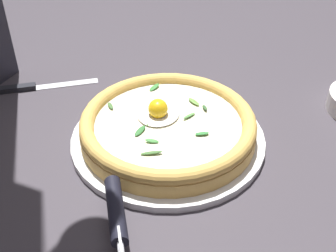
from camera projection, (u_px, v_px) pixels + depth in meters
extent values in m
cube|color=#3B363C|center=(170.00, 154.00, 0.73)|extent=(2.40, 2.40, 0.03)
cylinder|color=white|center=(168.00, 138.00, 0.73)|extent=(0.32, 0.32, 0.01)
cylinder|color=#DFAE56|center=(168.00, 130.00, 0.72)|extent=(0.29, 0.29, 0.02)
torus|color=#E1AE52|center=(168.00, 121.00, 0.71)|extent=(0.29, 0.29, 0.02)
cylinder|color=#F0E7C0|center=(168.00, 123.00, 0.71)|extent=(0.24, 0.24, 0.00)
ellipsoid|color=white|center=(158.00, 113.00, 0.72)|extent=(0.08, 0.07, 0.01)
sphere|color=yellow|center=(158.00, 109.00, 0.71)|extent=(0.03, 0.03, 0.03)
ellipsoid|color=#39652D|center=(151.00, 153.00, 0.64)|extent=(0.02, 0.03, 0.01)
ellipsoid|color=#2E6E2F|center=(140.00, 131.00, 0.69)|extent=(0.03, 0.01, 0.01)
ellipsoid|color=#62903E|center=(194.00, 102.00, 0.75)|extent=(0.02, 0.03, 0.00)
ellipsoid|color=#528D44|center=(189.00, 116.00, 0.72)|extent=(0.03, 0.02, 0.00)
ellipsoid|color=#529538|center=(150.00, 120.00, 0.71)|extent=(0.03, 0.01, 0.00)
ellipsoid|color=#459042|center=(152.00, 141.00, 0.67)|extent=(0.01, 0.02, 0.01)
ellipsoid|color=#358133|center=(154.00, 87.00, 0.79)|extent=(0.03, 0.02, 0.01)
ellipsoid|color=#335B2F|center=(205.00, 107.00, 0.74)|extent=(0.02, 0.02, 0.01)
ellipsoid|color=#3F6933|center=(110.00, 106.00, 0.74)|extent=(0.02, 0.02, 0.00)
ellipsoid|color=#307E37|center=(201.00, 135.00, 0.68)|extent=(0.02, 0.02, 0.01)
cylinder|color=silver|center=(121.00, 250.00, 0.51)|extent=(0.02, 0.02, 0.01)
cylinder|color=black|center=(116.00, 210.00, 0.56)|extent=(0.10, 0.07, 0.02)
cube|color=silver|center=(67.00, 84.00, 0.88)|extent=(0.08, 0.11, 0.00)
cube|color=black|center=(12.00, 89.00, 0.85)|extent=(0.06, 0.09, 0.01)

